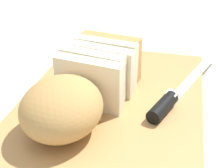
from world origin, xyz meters
TOP-DOWN VIEW (x-y plane):
  - ground_plane at (0.00, 0.00)m, footprint 3.00×3.00m
  - cutting_board at (0.00, 0.00)m, footprint 0.44×0.32m
  - bread_loaf at (-0.04, 0.04)m, footprint 0.27×0.14m
  - bread_knife at (0.02, -0.10)m, footprint 0.29×0.11m
  - crumb_near_knife at (-0.06, 0.00)m, footprint 0.01×0.01m
  - crumb_near_loaf at (0.06, 0.00)m, footprint 0.00×0.00m
  - crumb_stray_left at (0.04, 0.01)m, footprint 0.01×0.01m

SIDE VIEW (x-z plane):
  - ground_plane at x=0.00m, z-range 0.00..0.00m
  - cutting_board at x=0.00m, z-range 0.00..0.02m
  - crumb_near_loaf at x=0.06m, z-range 0.02..0.02m
  - crumb_stray_left at x=0.04m, z-range 0.02..0.03m
  - crumb_near_knife at x=-0.06m, z-range 0.02..0.03m
  - bread_knife at x=0.02m, z-range 0.02..0.04m
  - bread_loaf at x=-0.04m, z-range 0.02..0.10m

